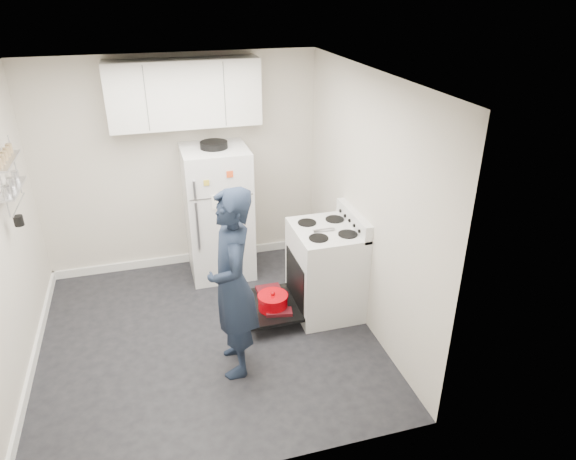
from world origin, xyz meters
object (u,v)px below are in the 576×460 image
object	(u,v)px
electric_range	(324,271)
person	(233,284)
refrigerator	(218,212)
open_oven_door	(271,303)

from	to	relation	value
electric_range	person	world-z (taller)	person
electric_range	person	size ratio (longest dim) A/B	0.64
person	refrigerator	bearing A→B (deg)	178.33
electric_range	open_oven_door	xyz separation A→B (m)	(-0.58, -0.03, -0.27)
refrigerator	person	size ratio (longest dim) A/B	0.93
open_oven_door	person	xyz separation A→B (m)	(-0.48, -0.60, 0.67)
open_oven_door	refrigerator	size ratio (longest dim) A/B	0.44
refrigerator	electric_range	bearing A→B (deg)	-50.29
electric_range	refrigerator	bearing A→B (deg)	129.71
open_oven_door	refrigerator	xyz separation A→B (m)	(-0.33, 1.13, 0.58)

